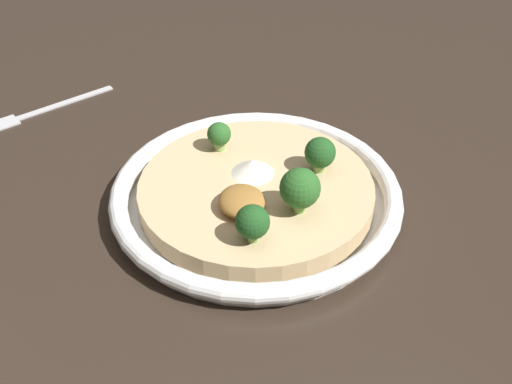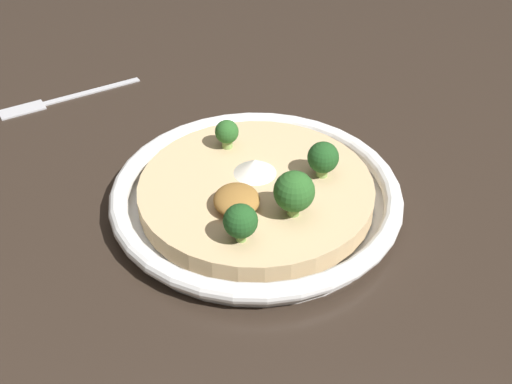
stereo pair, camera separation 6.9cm
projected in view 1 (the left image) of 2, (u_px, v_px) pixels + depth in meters
ground_plane at (256, 206)px, 0.70m from camera, size 6.00×6.00×0.00m
risotto_bowl at (256, 194)px, 0.69m from camera, size 0.31×0.31×0.03m
cheese_sprinkle at (252, 167)px, 0.69m from camera, size 0.05×0.05×0.02m
crispy_onion_garnish at (242, 201)px, 0.64m from camera, size 0.05×0.05×0.02m
broccoli_front_right at (253, 222)px, 0.60m from camera, size 0.03×0.03×0.04m
broccoli_back at (320, 153)px, 0.69m from camera, size 0.03×0.03×0.04m
broccoli_right at (300, 189)px, 0.63m from camera, size 0.04×0.04×0.05m
broccoli_left at (219, 135)px, 0.72m from camera, size 0.03×0.03×0.03m
fork_utensil at (29, 114)px, 0.85m from camera, size 0.11×0.18×0.00m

